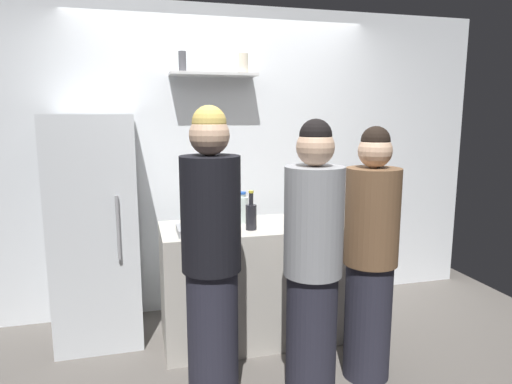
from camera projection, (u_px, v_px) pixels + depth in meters
The scene contains 12 objects.
ground_plane at pixel (260, 376), 2.98m from camera, with size 5.28×5.28×0.00m, color #59544F.
back_wall_assembly at pixel (222, 161), 3.95m from camera, with size 4.80×0.32×2.60m.
refrigerator at pixel (97, 229), 3.38m from camera, with size 0.61×0.67×1.71m.
counter at pixel (256, 281), 3.45m from camera, with size 1.41×0.62×0.89m, color #B7B2A8.
baking_pan at pixel (202, 229), 3.14m from camera, with size 0.34×0.24×0.05m, color gray.
utensil_holder at pixel (201, 216), 3.42m from camera, with size 0.11×0.11×0.22m.
wine_bottle_amber_glass at pixel (222, 206), 3.43m from camera, with size 0.07×0.07×0.33m.
wine_bottle_dark_glass at pixel (251, 216), 3.22m from camera, with size 0.08×0.08×0.28m.
water_bottle_plastic at pixel (242, 209), 3.41m from camera, with size 0.09×0.09×0.24m.
person_brown_jacket at pixel (370, 258), 2.86m from camera, with size 0.34×0.34×1.64m.
person_grey_hoodie at pixel (313, 267), 2.61m from camera, with size 0.34×0.34×1.68m.
person_blonde at pixel (212, 261), 2.58m from camera, with size 0.34×0.34×1.76m.
Camera 1 is at (-0.73, -2.63, 1.71)m, focal length 31.65 mm.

